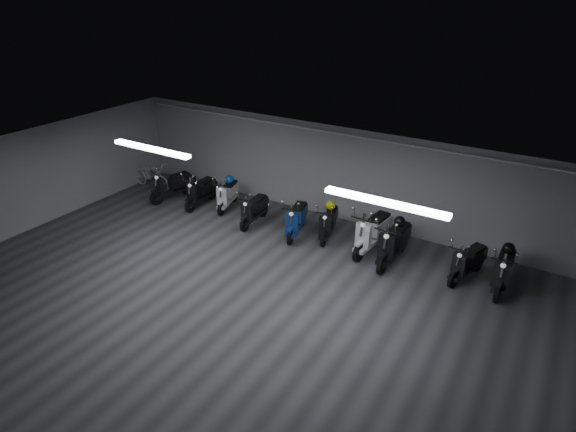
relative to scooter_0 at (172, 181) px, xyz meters
The scene contains 22 objects.
floor 6.04m from the scooter_0, 34.68° to the right, with size 14.00×10.00×0.01m, color #38383B.
ceiling 6.38m from the scooter_0, 34.68° to the right, with size 14.00×10.00×0.01m, color gray.
back_wall 5.24m from the scooter_0, 17.83° to the left, with size 14.00×0.01×2.80m, color gray.
left_wall 4.06m from the scooter_0, 121.18° to the right, with size 0.01×10.00×2.80m, color gray.
fluor_strip_left 3.73m from the scooter_0, 51.27° to the right, with size 2.40×0.18×0.08m, color white.
fluor_strip_right 8.55m from the scooter_0, 16.93° to the right, with size 2.40×0.18×0.08m, color white.
conduit 5.52m from the scooter_0, 16.94° to the left, with size 0.05×0.05×13.60m, color white.
scooter_0 is the anchor object (origin of this frame).
scooter_1 1.08m from the scooter_0, ahead, with size 0.56×1.69×1.26m, color black, non-canonical shape.
scooter_2 1.96m from the scooter_0, 12.26° to the left, with size 0.54×1.62×1.20m, color silver, non-canonical shape.
scooter_3 3.23m from the scooter_0, ahead, with size 0.54×1.61×1.20m, color black, non-canonical shape.
scooter_4 4.63m from the scooter_0, ahead, with size 0.57×1.70×1.27m, color navy, non-canonical shape.
scooter_5 5.46m from the scooter_0, ahead, with size 0.54×1.61×1.20m, color black, non-canonical shape.
scooter_6 6.78m from the scooter_0, ahead, with size 0.65×1.96×1.46m, color silver, non-canonical shape.
scooter_7 7.44m from the scooter_0, ahead, with size 0.65×1.94×1.44m, color black, non-canonical shape.
scooter_8 9.21m from the scooter_0, ahead, with size 0.54×1.63×1.21m, color black, non-canonical shape.
scooter_9 9.98m from the scooter_0, ahead, with size 0.58×1.74×1.29m, color black, non-canonical shape.
bicycle 1.32m from the scooter_0, 166.33° to the left, with size 0.62×1.77×1.14m, color silver.
helmet_0 7.46m from the scooter_0, ahead, with size 0.28×0.28×0.28m, color black.
helmet_1 1.97m from the scooter_0, 18.84° to the left, with size 0.27×0.27×0.27m, color #0D4498.
helmet_2 5.43m from the scooter_0, ahead, with size 0.27×0.27×0.27m, color #C6D20C.
helmet_3 9.99m from the scooter_0, ahead, with size 0.28×0.28×0.28m, color black.
Camera 1 is at (5.61, -6.72, 6.39)m, focal length 29.61 mm.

